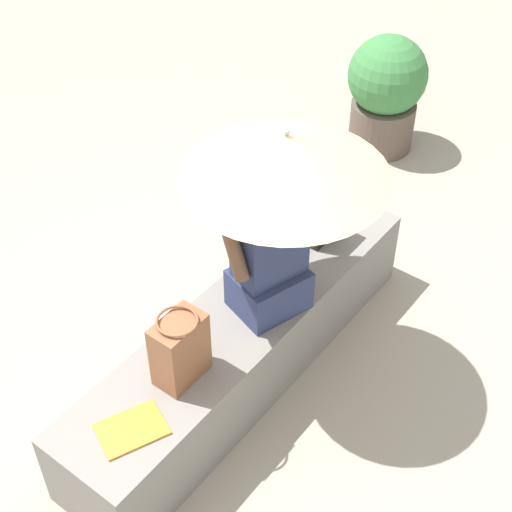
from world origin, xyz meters
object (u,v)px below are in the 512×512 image
Objects in this scene: magazine at (132,429)px; person_seated at (270,246)px; parasol at (286,156)px; planter_far at (386,91)px; handbag_black at (180,349)px; tote_bag_canvas at (317,213)px.

person_seated is at bearing -157.52° from magazine.
planter_far is (-2.12, -0.64, -0.88)m from parasol.
person_seated is 1.02m from magazine.
person_seated is 0.63m from handbag_black.
parasol reaches higher than person_seated.
handbag_black is at bearing -7.60° from parasol.
person_seated reaches higher than planter_far.
magazine is at bearing -3.38° from parasol.
person_seated is 0.49m from parasol.
person_seated is at bearing -39.98° from parasol.
tote_bag_canvas is 0.39× the size of planter_far.
person_seated reaches higher than tote_bag_canvas.
planter_far is at bearing -164.59° from person_seated.
person_seated is 2.49× the size of handbag_black.
tote_bag_canvas is at bearing -152.87° from magazine.
parasol is 3.61× the size of magazine.
handbag_black is at bearing 11.33° from planter_far.
planter_far is (-1.60, -0.49, -0.16)m from tote_bag_canvas.
handbag_black reaches higher than magazine.
handbag_black is 1.29× the size of magazine.
magazine is at bearing -1.10° from person_seated.
person_seated is at bearing 11.07° from tote_bag_canvas.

